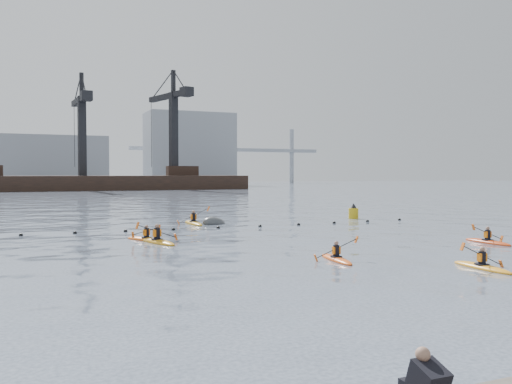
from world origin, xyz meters
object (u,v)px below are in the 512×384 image
Objects in this scene: kayaker_0 at (336,258)px; mooring_buoy at (214,224)px; kayaker_5 at (193,222)px; kayaker_3 at (157,241)px; nav_buoy at (353,213)px; kayaker_2 at (146,239)px; kayaker_1 at (482,266)px; kayaker_4 at (488,241)px.

kayaker_0 is 17.50m from mooring_buoy.
kayaker_0 reaches higher than mooring_buoy.
kayaker_3 is at bearing -117.22° from kayaker_5.
nav_buoy reaches higher than kayaker_3.
nav_buoy reaches higher than kayaker_5.
kayaker_0 is 0.82× the size of kayaker_3.
kayaker_5 is (4.71, 9.42, 0.00)m from kayaker_3.
kayaker_5 is 2.49× the size of nav_buoy.
kayaker_2 is (-6.02, 9.79, 0.00)m from kayaker_0.
kayaker_1 is 17.02m from kayaker_2.
kayaker_1 is at bearing -77.50° from kayaker_5.
mooring_buoy is at bearing -57.65° from kayaker_4.
kayaker_1 is at bearing -80.10° from mooring_buoy.
kayaker_4 is at bearing 44.65° from kayaker_1.
mooring_buoy is at bearing 101.79° from kayaker_1.
kayaker_1 is 22.83m from nav_buoy.
kayaker_2 is at bearing 89.49° from kayaker_3.
kayaker_2 is 9.65m from kayaker_5.
kayaker_5 is 1.71× the size of mooring_buoy.
kayaker_3 is at bearing -22.87° from kayaker_4.
kayaker_3 is at bearing -153.56° from nav_buoy.
kayaker_5 reaches higher than mooring_buoy.
kayaker_4 reaches higher than kayaker_2.
kayaker_0 is 1.42× the size of mooring_buoy.
kayaker_4 is 15.80m from nav_buoy.
kayaker_2 is at bearing 128.52° from kayaker_1.
nav_buoy is (8.05, 21.36, 0.34)m from kayaker_1.
kayaker_2 reaches higher than mooring_buoy.
nav_buoy is at bearing -96.77° from kayaker_4.
kayaker_2 is at bearing -129.85° from mooring_buoy.
kayaker_4 is (6.15, 5.68, 0.00)m from kayaker_1.
kayaker_3 reaches higher than mooring_buoy.
kayaker_0 is 1.02× the size of kayaker_2.
kayaker_1 is at bearing 42.90° from kayaker_4.
nav_buoy reaches higher than kayaker_1.
kayaker_3 reaches higher than kayaker_1.
kayaker_3 is at bearing 130.14° from kayaker_1.
kayaker_4 reaches higher than mooring_buoy.
kayaker_4 is at bearing -55.86° from kayaker_5.
kayaker_0 is 0.98× the size of kayaker_1.
kayaker_0 is 10.44m from kayaker_4.
kayaker_3 reaches higher than kayaker_4.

